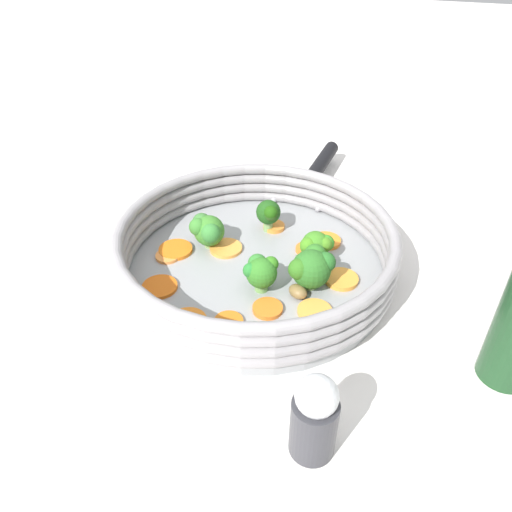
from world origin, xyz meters
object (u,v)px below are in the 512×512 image
Objects in this scene: carrot_slice_6 at (342,277)px; broccoli_floret_1 at (317,245)px; carrot_slice_9 at (306,249)px; broccoli_floret_3 at (261,271)px; salt_shaker at (314,417)px; carrot_slice_0 at (277,227)px; carrot_slice_8 at (268,309)px; carrot_slice_2 at (160,287)px; broccoli_floret_4 at (312,267)px; carrot_slice_3 at (226,248)px; carrot_slice_7 at (326,241)px; skillet at (256,270)px; carrot_slice_1 at (315,311)px; carrot_slice_5 at (188,321)px; carrot_slice_4 at (176,249)px; carrot_slice_11 at (168,256)px; mushroom_piece_0 at (298,292)px; broccoli_floret_0 at (269,213)px; broccoli_floret_2 at (207,230)px; carrot_slice_10 at (227,321)px.

broccoli_floret_1 is (-0.03, -0.04, 0.02)m from carrot_slice_6.
broccoli_floret_3 reaches higher than carrot_slice_9.
salt_shaker is (0.18, 0.10, 0.00)m from broccoli_floret_3.
carrot_slice_8 is (0.16, 0.03, -0.00)m from carrot_slice_0.
carrot_slice_0 is 0.09m from broccoli_floret_1.
broccoli_floret_4 is at bearing 107.65° from carrot_slice_2.
carrot_slice_3 is 1.04× the size of broccoli_floret_1.
skillet is at bearing -45.34° from carrot_slice_7.
carrot_slice_1 is 0.05m from broccoli_floret_4.
carrot_slice_9 is (-0.17, 0.10, 0.00)m from carrot_slice_5.
carrot_slice_5 is 0.19m from carrot_slice_9.
carrot_slice_0 is 0.69× the size of broccoli_floret_3.
carrot_slice_1 is at bearing 93.17° from carrot_slice_2.
carrot_slice_1 is at bearing 71.65° from carrot_slice_4.
salt_shaker reaches higher than carrot_slice_11.
broccoli_floret_4 reaches higher than carrot_slice_4.
skillet is at bearing -154.67° from carrot_slice_8.
carrot_slice_3 is 1.35× the size of carrot_slice_11.
carrot_slice_2 is 1.03× the size of broccoli_floret_1.
carrot_slice_2 is at bearing -51.06° from carrot_slice_9.
carrot_slice_6 is 0.06m from mushroom_piece_0.
carrot_slice_5 is at bearing -61.33° from carrot_slice_8.
skillet is 0.09m from carrot_slice_0.
broccoli_floret_4 is 0.20m from salt_shaker.
skillet is 0.11m from carrot_slice_4.
skillet is 0.08m from carrot_slice_8.
carrot_slice_5 is 1.06× the size of carrot_slice_6.
carrot_slice_2 is 1.74× the size of mushroom_piece_0.
broccoli_floret_3 is at bearing -151.43° from salt_shaker.
broccoli_floret_4 reaches higher than carrot_slice_8.
broccoli_floret_3 is at bearing 10.83° from broccoli_floret_0.
carrot_slice_9 reaches higher than carrot_slice_2.
carrot_slice_0 is 0.95× the size of carrot_slice_11.
carrot_slice_7 is (-0.07, -0.03, -0.00)m from carrot_slice_6.
skillet is at bearing 159.85° from carrot_slice_5.
carrot_slice_3 is 0.94× the size of broccoli_floret_2.
carrot_slice_10 and carrot_slice_11 have the same top height.
carrot_slice_6 is 0.08m from carrot_slice_7.
carrot_slice_4 is at bearing -73.88° from carrot_slice_9.
carrot_slice_3 is 0.13m from mushroom_piece_0.
carrot_slice_4 is 1.08× the size of carrot_slice_6.
carrot_slice_7 is 1.59× the size of mushroom_piece_0.
carrot_slice_9 is at bearing 128.94° from carrot_slice_2.
carrot_slice_3 is 0.13m from broccoli_floret_4.
carrot_slice_4 is at bearing -90.78° from skillet.
carrot_slice_2 is 0.79× the size of broccoli_floret_4.
carrot_slice_6 is 1.05× the size of carrot_slice_7.
carrot_slice_2 is at bearing 8.96° from carrot_slice_4.
carrot_slice_0 reaches higher than carrot_slice_2.
broccoli_floret_2 is 0.15m from broccoli_floret_4.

